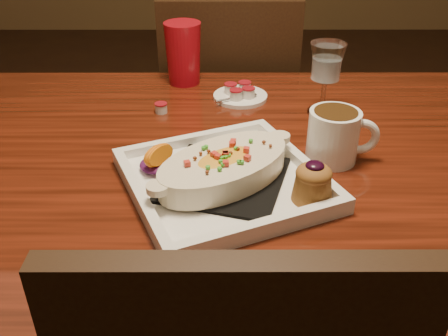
{
  "coord_description": "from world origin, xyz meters",
  "views": [
    {
      "loc": [
        -0.02,
        -0.85,
        1.24
      ],
      "look_at": [
        -0.02,
        -0.09,
        0.77
      ],
      "focal_mm": 40.0,
      "sensor_mm": 36.0,
      "label": 1
    }
  ],
  "objects_px": {
    "coffee_mug": "(335,134)",
    "saucer": "(240,95)",
    "table": "(232,194)",
    "goblet": "(326,66)",
    "plate": "(229,173)",
    "chair_far": "(229,123)",
    "red_tumbler": "(183,53)"
  },
  "relations": [
    {
      "from": "red_tumbler",
      "to": "table",
      "type": "bearing_deg",
      "value": -72.5
    },
    {
      "from": "coffee_mug",
      "to": "red_tumbler",
      "type": "xyz_separation_m",
      "value": [
        -0.31,
        0.4,
        0.02
      ]
    },
    {
      "from": "table",
      "to": "saucer",
      "type": "bearing_deg",
      "value": 85.28
    },
    {
      "from": "table",
      "to": "chair_far",
      "type": "xyz_separation_m",
      "value": [
        -0.0,
        0.63,
        -0.15
      ]
    },
    {
      "from": "plate",
      "to": "red_tumbler",
      "type": "xyz_separation_m",
      "value": [
        -0.11,
        0.5,
        0.05
      ]
    },
    {
      "from": "chair_far",
      "to": "goblet",
      "type": "relative_size",
      "value": 5.69
    },
    {
      "from": "coffee_mug",
      "to": "chair_far",
      "type": "bearing_deg",
      "value": 108.6
    },
    {
      "from": "plate",
      "to": "goblet",
      "type": "bearing_deg",
      "value": 31.43
    },
    {
      "from": "table",
      "to": "plate",
      "type": "xyz_separation_m",
      "value": [
        -0.01,
        -0.12,
        0.13
      ]
    },
    {
      "from": "table",
      "to": "coffee_mug",
      "type": "distance_m",
      "value": 0.25
    },
    {
      "from": "coffee_mug",
      "to": "red_tumbler",
      "type": "bearing_deg",
      "value": 130.08
    },
    {
      "from": "coffee_mug",
      "to": "saucer",
      "type": "xyz_separation_m",
      "value": [
        -0.17,
        0.29,
        -0.04
      ]
    },
    {
      "from": "chair_far",
      "to": "coffee_mug",
      "type": "bearing_deg",
      "value": 106.53
    },
    {
      "from": "plate",
      "to": "saucer",
      "type": "distance_m",
      "value": 0.39
    },
    {
      "from": "plate",
      "to": "saucer",
      "type": "height_order",
      "value": "plate"
    },
    {
      "from": "table",
      "to": "goblet",
      "type": "bearing_deg",
      "value": 42.35
    },
    {
      "from": "table",
      "to": "red_tumbler",
      "type": "relative_size",
      "value": 9.61
    },
    {
      "from": "saucer",
      "to": "table",
      "type": "bearing_deg",
      "value": -94.72
    },
    {
      "from": "saucer",
      "to": "coffee_mug",
      "type": "bearing_deg",
      "value": -59.74
    },
    {
      "from": "coffee_mug",
      "to": "red_tumbler",
      "type": "distance_m",
      "value": 0.51
    },
    {
      "from": "coffee_mug",
      "to": "saucer",
      "type": "relative_size",
      "value": 1.04
    },
    {
      "from": "chair_far",
      "to": "red_tumbler",
      "type": "height_order",
      "value": "chair_far"
    },
    {
      "from": "plate",
      "to": "coffee_mug",
      "type": "distance_m",
      "value": 0.23
    },
    {
      "from": "chair_far",
      "to": "plate",
      "type": "xyz_separation_m",
      "value": [
        -0.01,
        -0.75,
        0.27
      ]
    },
    {
      "from": "table",
      "to": "saucer",
      "type": "relative_size",
      "value": 11.39
    },
    {
      "from": "chair_far",
      "to": "plate",
      "type": "bearing_deg",
      "value": 89.4
    },
    {
      "from": "table",
      "to": "saucer",
      "type": "distance_m",
      "value": 0.29
    },
    {
      "from": "plate",
      "to": "coffee_mug",
      "type": "xyz_separation_m",
      "value": [
        0.2,
        0.1,
        0.03
      ]
    },
    {
      "from": "chair_far",
      "to": "plate",
      "type": "distance_m",
      "value": 0.8
    },
    {
      "from": "plate",
      "to": "goblet",
      "type": "height_order",
      "value": "goblet"
    },
    {
      "from": "saucer",
      "to": "plate",
      "type": "bearing_deg",
      "value": -94.42
    },
    {
      "from": "plate",
      "to": "goblet",
      "type": "relative_size",
      "value": 2.59
    }
  ]
}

